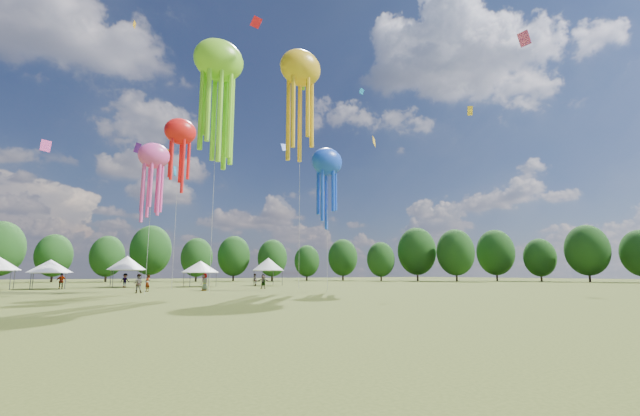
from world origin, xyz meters
TOP-DOWN VIEW (x-y plane):
  - ground at (0.00, 0.00)m, footprint 300.00×300.00m
  - spectator_near at (-5.83, 35.87)m, footprint 1.03×0.89m
  - spectators_far at (0.72, 47.72)m, footprint 25.17×21.85m
  - festival_tents at (-3.90, 53.78)m, footprint 39.05×9.47m
  - show_kites at (1.12, 36.52)m, footprint 43.95×13.92m
  - small_kites at (-1.51, 40.04)m, footprint 74.87×60.80m
  - treeline at (-3.87, 62.51)m, footprint 201.57×95.24m

SIDE VIEW (x-z plane):
  - ground at x=0.00m, z-range 0.00..0.00m
  - spectator_near at x=-5.83m, z-range 0.00..1.80m
  - spectators_far at x=0.72m, z-range -0.04..1.84m
  - festival_tents at x=-3.90m, z-range 0.90..5.21m
  - treeline at x=-3.87m, z-range -0.17..13.26m
  - show_kites at x=1.12m, z-range 4.72..37.27m
  - small_kites at x=-1.51m, z-range 9.01..53.26m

